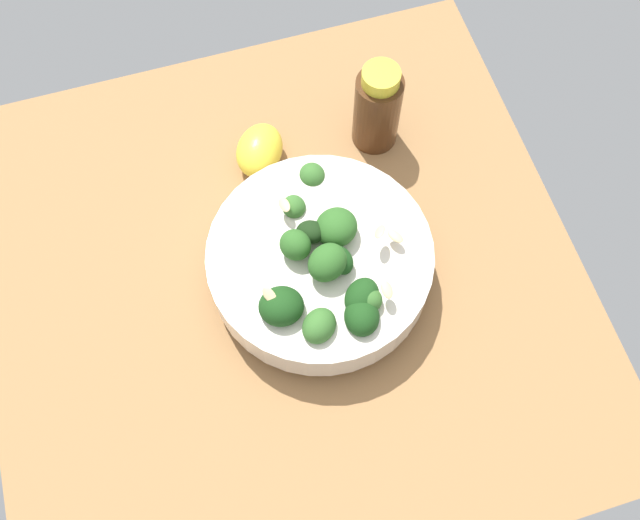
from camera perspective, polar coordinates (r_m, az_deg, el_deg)
The scene contains 4 objects.
ground_plane at distance 78.17cm, azimuth -2.77°, elevation -2.09°, with size 61.02×61.02×4.39cm, color #996D42.
bowl_of_broccoli at distance 72.43cm, azimuth 0.05°, elevation -0.23°, with size 22.31×22.31×9.68cm.
lemon_wedge at distance 81.07cm, azimuth -4.74°, elevation 8.51°, with size 6.54×4.93×4.29cm, color yellow.
bottle_tall at distance 80.24cm, azimuth 4.49°, elevation 11.72°, with size 5.08×5.08×11.25cm.
Camera 1 is at (-4.81, -29.05, 70.22)cm, focal length 41.07 mm.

